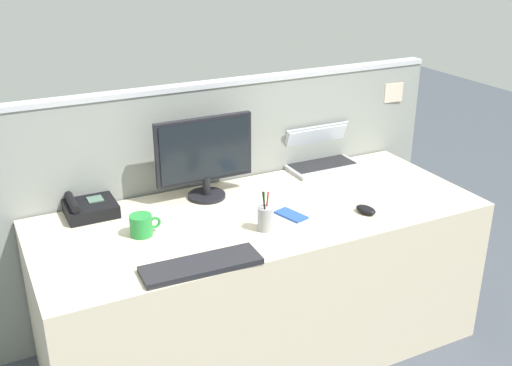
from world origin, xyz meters
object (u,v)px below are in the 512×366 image
Objects in this scene: computer_mouse_right_hand at (366,210)px; pen_cup at (265,218)px; coffee_mug at (142,225)px; desktop_monitor at (205,154)px; keyboard_main at (201,265)px; cell_phone_blue_case at (291,215)px; laptop at (319,156)px; desk_phone at (89,208)px.

pen_cup is at bearing 159.87° from computer_mouse_right_hand.
coffee_mug is (-0.94, 0.24, 0.03)m from computer_mouse_right_hand.
pen_cup is at bearing -77.74° from desktop_monitor.
keyboard_main is 3.45× the size of coffee_mug.
pen_cup is 1.24× the size of cell_phone_blue_case.
pen_cup is (-0.47, 0.05, 0.04)m from computer_mouse_right_hand.
cell_phone_blue_case is at bearing -132.77° from laptop.
pen_cup is (0.62, -0.47, 0.02)m from desk_phone.
pen_cup is (0.35, 0.17, 0.04)m from keyboard_main.
desktop_monitor is 1.23× the size of laptop.
pen_cup is (0.09, -0.42, -0.15)m from desktop_monitor.
cell_phone_blue_case is (0.78, -0.40, -0.03)m from desk_phone.
desk_phone reaches higher than keyboard_main.
desktop_monitor reaches higher than desk_phone.
computer_mouse_right_hand is at bearing -37.69° from cell_phone_blue_case.
desktop_monitor is at bearing 68.30° from keyboard_main.
pen_cup reaches higher than computer_mouse_right_hand.
computer_mouse_right_hand reaches higher than keyboard_main.
computer_mouse_right_hand is (0.82, 0.11, 0.01)m from keyboard_main.
cell_phone_blue_case is at bearing -10.52° from coffee_mug.
computer_mouse_right_hand is 0.97m from coffee_mug.
cell_phone_blue_case is (0.51, 0.23, -0.01)m from keyboard_main.
coffee_mug is at bearing 158.71° from pen_cup.
desk_phone is 0.88m from cell_phone_blue_case.
keyboard_main is 0.37m from coffee_mug.
desktop_monitor reaches higher than cell_phone_blue_case.
coffee_mug is at bearing 153.11° from cell_phone_blue_case.
computer_mouse_right_hand reaches higher than cell_phone_blue_case.
pen_cup reaches higher than coffee_mug.
laptop is 1.21m from desk_phone.
pen_cup is at bearing -21.29° from coffee_mug.
coffee_mug reaches higher than cell_phone_blue_case.
desktop_monitor is at bearing -4.98° from desk_phone.
cell_phone_blue_case is (-0.31, 0.12, -0.01)m from computer_mouse_right_hand.
desktop_monitor reaches higher than keyboard_main.
keyboard_main is 4.45× the size of computer_mouse_right_hand.
cell_phone_blue_case is (0.16, 0.07, -0.05)m from pen_cup.
computer_mouse_right_hand is 0.47m from pen_cup.
desktop_monitor is 0.70m from laptop.
laptop is at bearing 2.85° from desk_phone.
laptop is 2.12× the size of pen_cup.
computer_mouse_right_hand is at bearing -101.67° from laptop.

